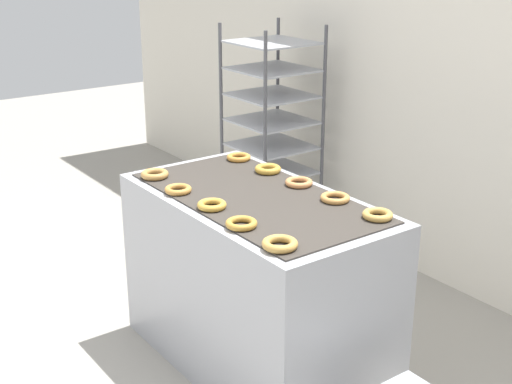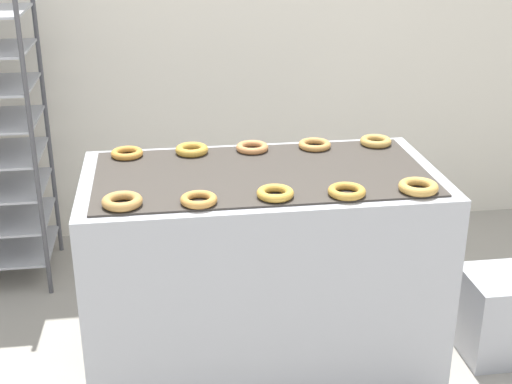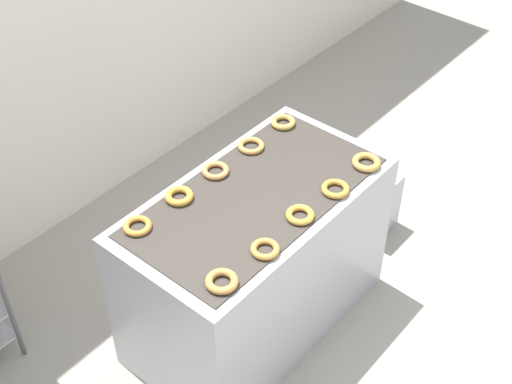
# 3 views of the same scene
# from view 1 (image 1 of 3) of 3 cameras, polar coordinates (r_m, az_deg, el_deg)

# --- Properties ---
(wall_back) EXTENTS (8.00, 0.05, 2.80)m
(wall_back) POSITION_cam_1_polar(r_m,az_deg,el_deg) (4.30, 16.68, 9.92)
(wall_back) COLOR silver
(wall_back) RESTS_ON ground_plane
(fryer_machine) EXTENTS (1.40, 0.75, 0.91)m
(fryer_machine) POSITION_cam_1_polar(r_m,az_deg,el_deg) (3.57, -0.00, -7.23)
(fryer_machine) COLOR #A8AAB2
(fryer_machine) RESTS_ON ground_plane
(baking_rack_cart) EXTENTS (0.54, 0.52, 1.53)m
(baking_rack_cart) POSITION_cam_1_polar(r_m,az_deg,el_deg) (4.97, 1.26, 4.68)
(baking_rack_cart) COLOR #4C4C51
(baking_rack_cart) RESTS_ON ground_plane
(donut_near_leftmost) EXTENTS (0.14, 0.14, 0.03)m
(donut_near_leftmost) POSITION_cam_1_polar(r_m,az_deg,el_deg) (3.68, -8.11, 1.42)
(donut_near_leftmost) COLOR #BA8645
(donut_near_leftmost) RESTS_ON fryer_machine
(donut_near_left) EXTENTS (0.13, 0.13, 0.03)m
(donut_near_left) POSITION_cam_1_polar(r_m,az_deg,el_deg) (3.45, -6.25, 0.21)
(donut_near_left) COLOR #C2873D
(donut_near_left) RESTS_ON fryer_machine
(donut_near_center) EXTENTS (0.13, 0.13, 0.03)m
(donut_near_center) POSITION_cam_1_polar(r_m,az_deg,el_deg) (3.24, -3.56, -1.04)
(donut_near_center) COLOR gold
(donut_near_center) RESTS_ON fryer_machine
(donut_near_right) EXTENTS (0.14, 0.14, 0.03)m
(donut_near_right) POSITION_cam_1_polar(r_m,az_deg,el_deg) (3.03, -1.18, -2.53)
(donut_near_right) COLOR #BD8A35
(donut_near_right) RESTS_ON fryer_machine
(donut_near_rightmost) EXTENTS (0.15, 0.15, 0.03)m
(donut_near_rightmost) POSITION_cam_1_polar(r_m,az_deg,el_deg) (2.83, 1.92, -4.17)
(donut_near_rightmost) COLOR gold
(donut_near_rightmost) RESTS_ON fryer_machine
(donut_far_leftmost) EXTENTS (0.13, 0.13, 0.03)m
(donut_far_leftmost) POSITION_cam_1_polar(r_m,az_deg,el_deg) (3.93, -1.39, 2.80)
(donut_far_leftmost) COLOR #CE8A37
(donut_far_leftmost) RESTS_ON fryer_machine
(donut_far_left) EXTENTS (0.14, 0.14, 0.03)m
(donut_far_left) POSITION_cam_1_polar(r_m,az_deg,el_deg) (3.72, 0.96, 1.85)
(donut_far_left) COLOR gold
(donut_far_left) RESTS_ON fryer_machine
(donut_far_center) EXTENTS (0.14, 0.14, 0.03)m
(donut_far_center) POSITION_cam_1_polar(r_m,az_deg,el_deg) (3.53, 3.48, 0.76)
(donut_far_center) COLOR #CE864E
(donut_far_center) RESTS_ON fryer_machine
(donut_far_right) EXTENTS (0.14, 0.14, 0.03)m
(donut_far_right) POSITION_cam_1_polar(r_m,az_deg,el_deg) (3.34, 6.35, -0.47)
(donut_far_right) COLOR #C98D48
(donut_far_right) RESTS_ON fryer_machine
(donut_far_rightmost) EXTENTS (0.14, 0.14, 0.03)m
(donut_far_rightmost) POSITION_cam_1_polar(r_m,az_deg,el_deg) (3.16, 9.70, -1.81)
(donut_far_rightmost) COLOR tan
(donut_far_rightmost) RESTS_ON fryer_machine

